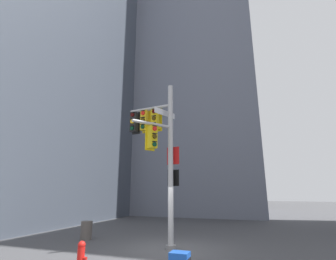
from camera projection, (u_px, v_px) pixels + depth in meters
name	position (u px, v px, depth m)	size (l,w,h in m)	color
ground	(171.00, 249.00, 10.16)	(120.00, 120.00, 0.00)	#474749
building_tower_left	(19.00, 21.00, 23.82)	(16.63, 16.63, 36.81)	#4C5460
building_mid_block	(191.00, 30.00, 36.13)	(15.93, 15.93, 50.70)	slate
signal_pole_assembly	(157.00, 141.00, 11.46)	(2.61, 2.46, 7.29)	#B2B2B5
fire_hydrant	(81.00, 255.00, 7.43)	(0.33, 0.23, 0.85)	red
trash_bin	(86.00, 230.00, 12.35)	(0.56, 0.56, 0.86)	#59514C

